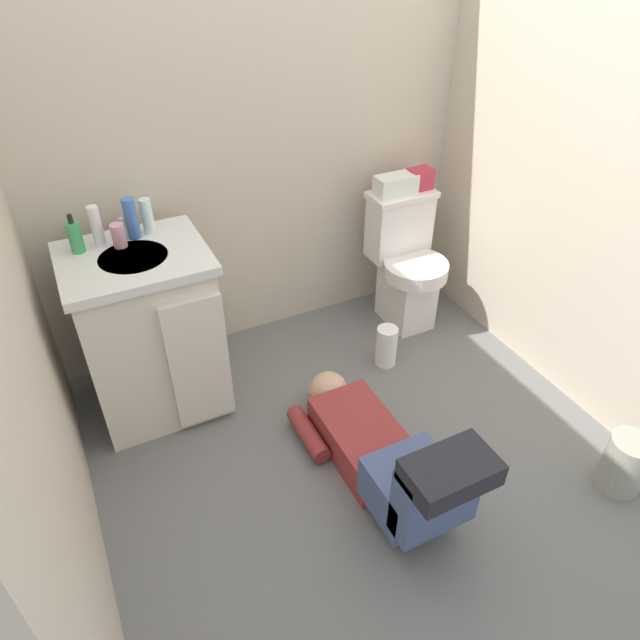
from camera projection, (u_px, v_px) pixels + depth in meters
The scene contains 16 objects.
ground_plane at pixel (352, 444), 2.61m from camera, with size 2.70×3.01×0.04m, color slate.
wall_back at pixel (251, 111), 2.64m from camera, with size 2.36×0.08×2.40m, color beige.
wall_right at pixel (610, 143), 2.30m from camera, with size 0.08×2.01×2.40m, color beige.
toilet at pixel (405, 263), 3.16m from camera, with size 0.36×0.46×0.75m.
vanity_cabinet at pixel (150, 332), 2.57m from camera, with size 0.60×0.53×0.82m.
faucet at pixel (123, 229), 2.40m from camera, with size 0.02×0.02×0.10m, color silver.
person_plumber at pixel (385, 455), 2.31m from camera, with size 0.39×1.06×0.52m.
tissue_box at pixel (396, 185), 2.95m from camera, with size 0.22×0.11×0.10m, color silver.
toiletry_bag at pixel (420, 179), 3.00m from camera, with size 0.12×0.09×0.11m, color #B22D3F.
soap_dispenser at pixel (75, 237), 2.31m from camera, with size 0.06×0.06×0.17m.
bottle_white at pixel (96, 226), 2.34m from camera, with size 0.05×0.05×0.17m, color white.
bottle_pink at pixel (119, 236), 2.36m from camera, with size 0.06×0.06×0.10m, color pink.
bottle_blue at pixel (131, 218), 2.40m from camera, with size 0.06×0.06×0.18m, color #3F6BB1.
bottle_clear at pixel (147, 216), 2.44m from camera, with size 0.05×0.05×0.15m, color silver.
trash_can at pixel (625, 464), 2.33m from camera, with size 0.18×0.18×0.26m, color gray.
paper_towel_roll at pixel (386, 346), 2.97m from camera, with size 0.11×0.11×0.22m, color white.
Camera 1 is at (-0.91, -1.52, 1.99)m, focal length 32.02 mm.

